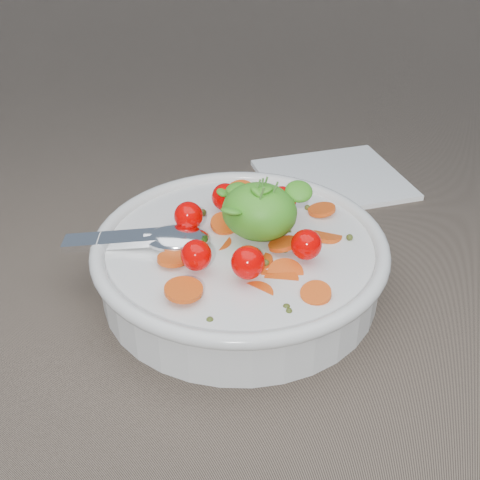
% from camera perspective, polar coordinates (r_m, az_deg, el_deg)
% --- Properties ---
extents(ground, '(6.00, 6.00, 0.00)m').
position_cam_1_polar(ground, '(0.62, -1.46, -3.97)').
color(ground, '#776655').
rests_on(ground, ground).
extents(bowl, '(0.31, 0.29, 0.12)m').
position_cam_1_polar(bowl, '(0.59, 0.02, -1.86)').
color(bowl, white).
rests_on(bowl, ground).
extents(napkin, '(0.24, 0.23, 0.01)m').
position_cam_1_polar(napkin, '(0.81, 8.78, 5.71)').
color(napkin, white).
rests_on(napkin, ground).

